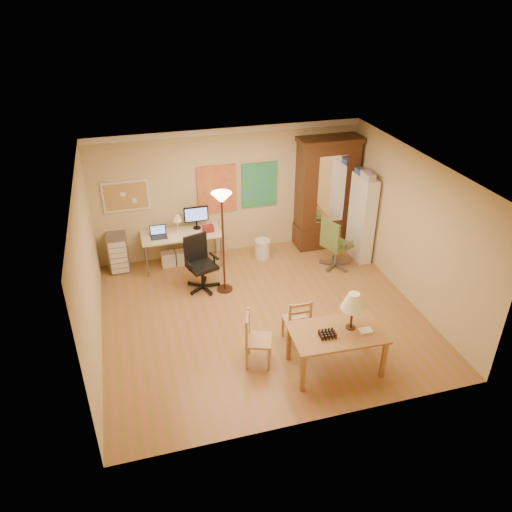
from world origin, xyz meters
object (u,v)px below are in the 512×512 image
object	(u,v)px
office_chair_black	(202,275)
armoire	(325,200)
bookshelf	(361,218)
office_chair_green	(335,254)
computer_desk	(183,245)
dining_table	(343,323)

from	to	relation	value
office_chair_black	armoire	bearing A→B (deg)	20.28
bookshelf	office_chair_green	bearing A→B (deg)	-158.28
office_chair_black	bookshelf	distance (m)	3.48
computer_desk	armoire	bearing A→B (deg)	1.52
dining_table	office_chair_green	size ratio (longest dim) A/B	1.31
dining_table	computer_desk	bearing A→B (deg)	115.95
computer_desk	office_chair_green	world-z (taller)	computer_desk
office_chair_green	office_chair_black	bearing A→B (deg)	-179.05
computer_desk	office_chair_green	bearing A→B (deg)	-17.87
armoire	bookshelf	bearing A→B (deg)	-57.46
office_chair_green	bookshelf	bearing A→B (deg)	21.72
dining_table	computer_desk	world-z (taller)	dining_table
computer_desk	armoire	distance (m)	3.17
office_chair_green	bookshelf	size ratio (longest dim) A/B	0.60
dining_table	armoire	xyz separation A→B (m)	(1.29, 3.82, 0.23)
office_chair_black	office_chair_green	distance (m)	2.75
office_chair_black	bookshelf	bearing A→B (deg)	5.15
armoire	bookshelf	xyz separation A→B (m)	(0.49, -0.77, -0.15)
computer_desk	bookshelf	world-z (taller)	bookshelf
dining_table	office_chair_black	xyz separation A→B (m)	(-1.63, 2.74, -0.53)
bookshelf	office_chair_black	bearing A→B (deg)	-174.85
dining_table	bookshelf	xyz separation A→B (m)	(1.78, 3.05, 0.08)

